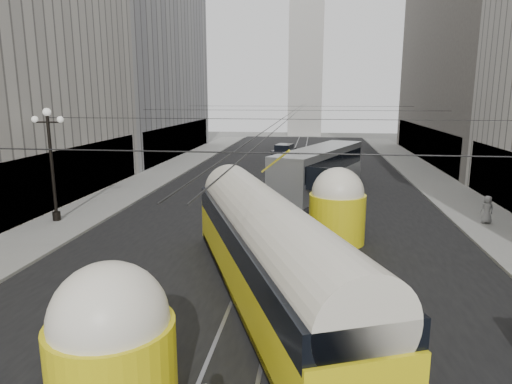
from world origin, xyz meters
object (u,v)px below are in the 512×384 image
(city_bus, at_px, (320,167))
(pedestrian_sidewalk_right, at_px, (487,209))
(pedestrian_crossing_a, at_px, (85,335))
(streetcar, at_px, (268,249))

(city_bus, xyz_separation_m, pedestrian_sidewalk_right, (9.26, -8.52, -0.86))
(pedestrian_crossing_a, distance_m, pedestrian_sidewalk_right, 22.20)
(streetcar, bearing_deg, pedestrian_crossing_a, -132.35)
(city_bus, relative_size, pedestrian_crossing_a, 7.13)
(city_bus, relative_size, pedestrian_sidewalk_right, 8.52)
(streetcar, relative_size, city_bus, 1.23)
(streetcar, height_order, pedestrian_crossing_a, streetcar)
(streetcar, height_order, city_bus, streetcar)
(pedestrian_sidewalk_right, bearing_deg, city_bus, -54.56)
(streetcar, bearing_deg, pedestrian_sidewalk_right, 44.31)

